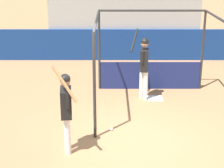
{
  "coord_description": "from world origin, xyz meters",
  "views": [
    {
      "loc": [
        -0.49,
        -7.58,
        3.99
      ],
      "look_at": [
        -0.5,
        1.08,
        0.99
      ],
      "focal_mm": 60.0,
      "sensor_mm": 36.0,
      "label": 1
    }
  ],
  "objects": [
    {
      "name": "player_batter",
      "position": [
        0.42,
        2.64,
        1.09
      ],
      "size": [
        0.54,
        0.9,
        1.95
      ],
      "rotation": [
        0.0,
        0.0,
        1.45
      ],
      "color": "white",
      "rests_on": "ground"
    },
    {
      "name": "ground_plane",
      "position": [
        0.0,
        0.0,
        0.0
      ],
      "size": [
        60.0,
        60.0,
        0.0
      ],
      "primitive_type": "plane",
      "color": "#A8754C"
    },
    {
      "name": "batting_cage",
      "position": [
        0.7,
        2.75,
        1.12
      ],
      "size": [
        3.21,
        3.38,
        2.47
      ],
      "color": "#282828",
      "rests_on": "ground"
    },
    {
      "name": "home_plate",
      "position": [
        0.78,
        2.63,
        0.01
      ],
      "size": [
        0.44,
        0.44,
        0.02
      ],
      "color": "white",
      "rests_on": "ground"
    },
    {
      "name": "outfield_wall",
      "position": [
        0.0,
        6.89,
        0.61
      ],
      "size": [
        24.0,
        0.12,
        1.23
      ],
      "color": "navy",
      "rests_on": "ground"
    },
    {
      "name": "baseball",
      "position": [
        -0.5,
        0.52,
        0.04
      ],
      "size": [
        0.07,
        0.07,
        0.07
      ],
      "color": "white",
      "rests_on": "ground"
    },
    {
      "name": "player_waiting",
      "position": [
        -1.43,
        -0.48,
        1.05
      ],
      "size": [
        0.52,
        0.77,
        2.0
      ],
      "rotation": [
        0.0,
        0.0,
        -1.46
      ],
      "color": "white",
      "rests_on": "ground"
    },
    {
      "name": "bleacher_section",
      "position": [
        0.0,
        8.15,
        1.25
      ],
      "size": [
        5.95,
        2.4,
        2.51
      ],
      "color": "#9E9E99",
      "rests_on": "ground"
    }
  ]
}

